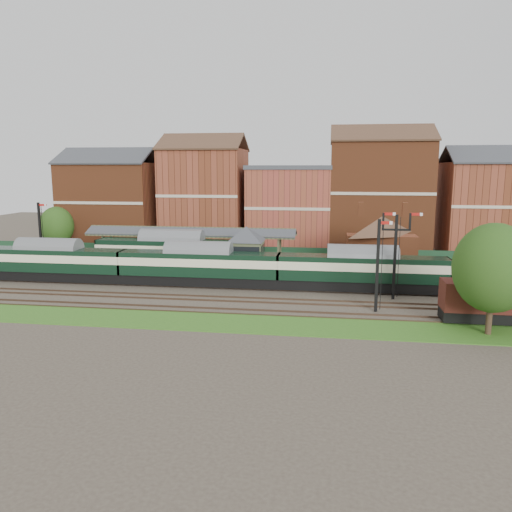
# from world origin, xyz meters

# --- Properties ---
(ground) EXTENTS (160.00, 160.00, 0.00)m
(ground) POSITION_xyz_m (0.00, 0.00, 0.00)
(ground) COLOR #473D33
(ground) RESTS_ON ground
(grass_back) EXTENTS (90.00, 4.50, 0.06)m
(grass_back) POSITION_xyz_m (0.00, 16.00, 0.03)
(grass_back) COLOR #2D6619
(grass_back) RESTS_ON ground
(grass_front) EXTENTS (90.00, 5.00, 0.06)m
(grass_front) POSITION_xyz_m (0.00, -12.00, 0.03)
(grass_front) COLOR #2D6619
(grass_front) RESTS_ON ground
(fence) EXTENTS (90.00, 0.12, 1.50)m
(fence) POSITION_xyz_m (0.00, 18.00, 0.75)
(fence) COLOR #193823
(fence) RESTS_ON ground
(platform) EXTENTS (55.00, 3.40, 1.00)m
(platform) POSITION_xyz_m (-5.00, 9.75, 0.50)
(platform) COLOR #2D2D2D
(platform) RESTS_ON ground
(signal_box) EXTENTS (5.40, 5.40, 6.00)m
(signal_box) POSITION_xyz_m (-3.00, 3.25, 3.19)
(signal_box) COLOR #6F7C58
(signal_box) RESTS_ON ground
(brick_hut) EXTENTS (3.20, 2.64, 2.94)m
(brick_hut) POSITION_xyz_m (5.00, 3.25, 1.20)
(brick_hut) COLOR brown
(brick_hut) RESTS_ON ground
(station_building) EXTENTS (8.10, 8.10, 5.90)m
(station_building) POSITION_xyz_m (12.00, 9.75, 3.96)
(station_building) COLOR brown
(station_building) RESTS_ON platform
(canopy) EXTENTS (26.00, 3.89, 4.08)m
(canopy) POSITION_xyz_m (-11.00, 9.75, 4.58)
(canopy) COLOR #41492D
(canopy) RESTS_ON platform
(semaphore_bracket) EXTENTS (3.60, 0.25, 8.18)m
(semaphore_bracket) POSITION_xyz_m (12.04, -2.50, 4.63)
(semaphore_bracket) COLOR black
(semaphore_bracket) RESTS_ON ground
(semaphore_platform_end) EXTENTS (1.23, 0.25, 8.00)m
(semaphore_platform_end) POSITION_xyz_m (-29.98, 8.00, 4.16)
(semaphore_platform_end) COLOR black
(semaphore_platform_end) RESTS_ON ground
(semaphore_siding) EXTENTS (1.23, 0.25, 8.00)m
(semaphore_siding) POSITION_xyz_m (10.02, -7.00, 4.16)
(semaphore_siding) COLOR black
(semaphore_siding) RESTS_ON ground
(town_backdrop) EXTENTS (69.00, 10.00, 16.00)m
(town_backdrop) POSITION_xyz_m (-0.18, 25.00, 7.00)
(town_backdrop) COLOR brown
(town_backdrop) RESTS_ON ground
(dmu_train) EXTENTS (50.09, 2.64, 3.85)m
(dmu_train) POSITION_xyz_m (-7.47, 0.00, 2.26)
(dmu_train) COLOR black
(dmu_train) RESTS_ON ground
(platform_railcar) EXTENTS (18.03, 2.84, 4.15)m
(platform_railcar) POSITION_xyz_m (-12.42, 6.50, 2.43)
(platform_railcar) COLOR black
(platform_railcar) RESTS_ON ground
(goods_van_a) EXTENTS (5.83, 2.53, 3.54)m
(goods_van_a) POSITION_xyz_m (17.85, -9.00, 2.02)
(goods_van_a) COLOR black
(goods_van_a) RESTS_ON ground
(tree_far) EXTENTS (5.73, 5.73, 8.35)m
(tree_far) POSITION_xyz_m (17.71, -12.02, 5.05)
(tree_far) COLOR #382619
(tree_far) RESTS_ON ground
(tree_back) EXTENTS (4.70, 4.70, 6.87)m
(tree_back) POSITION_xyz_m (-32.33, 15.93, 4.15)
(tree_back) COLOR #382619
(tree_back) RESTS_ON ground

